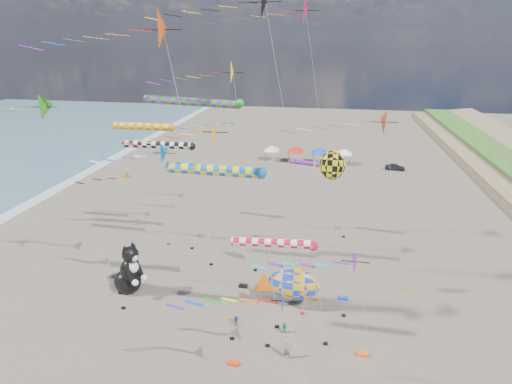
{
  "coord_description": "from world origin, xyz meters",
  "views": [
    {
      "loc": [
        5.36,
        -20.77,
        24.35
      ],
      "look_at": [
        -0.61,
        12.0,
        11.47
      ],
      "focal_mm": 28.0,
      "sensor_mm": 36.0,
      "label": 1
    }
  ],
  "objects_px": {
    "child_blue": "(236,320)",
    "parked_car": "(395,167)",
    "person_adult": "(287,350)",
    "child_green": "(285,328)",
    "fish_inflatable": "(293,284)",
    "cat_inflatable": "(128,267)"
  },
  "relations": [
    {
      "from": "fish_inflatable",
      "to": "parked_car",
      "type": "height_order",
      "value": "fish_inflatable"
    },
    {
      "from": "person_adult",
      "to": "parked_car",
      "type": "relative_size",
      "value": 0.46
    },
    {
      "from": "cat_inflatable",
      "to": "child_blue",
      "type": "height_order",
      "value": "cat_inflatable"
    },
    {
      "from": "cat_inflatable",
      "to": "child_green",
      "type": "distance_m",
      "value": 16.78
    },
    {
      "from": "person_adult",
      "to": "child_blue",
      "type": "distance_m",
      "value": 5.94
    },
    {
      "from": "cat_inflatable",
      "to": "child_green",
      "type": "relative_size",
      "value": 5.21
    },
    {
      "from": "child_blue",
      "to": "parked_car",
      "type": "distance_m",
      "value": 54.18
    },
    {
      "from": "child_blue",
      "to": "parked_car",
      "type": "height_order",
      "value": "parked_car"
    },
    {
      "from": "child_green",
      "to": "parked_car",
      "type": "distance_m",
      "value": 52.96
    },
    {
      "from": "fish_inflatable",
      "to": "parked_car",
      "type": "relative_size",
      "value": 1.79
    },
    {
      "from": "fish_inflatable",
      "to": "child_blue",
      "type": "relative_size",
      "value": 6.74
    },
    {
      "from": "person_adult",
      "to": "child_green",
      "type": "height_order",
      "value": "person_adult"
    },
    {
      "from": "child_green",
      "to": "fish_inflatable",
      "type": "bearing_deg",
      "value": 80.16
    },
    {
      "from": "child_blue",
      "to": "fish_inflatable",
      "type": "bearing_deg",
      "value": 3.08
    },
    {
      "from": "person_adult",
      "to": "cat_inflatable",
      "type": "bearing_deg",
      "value": 144.04
    },
    {
      "from": "fish_inflatable",
      "to": "cat_inflatable",
      "type": "bearing_deg",
      "value": -178.37
    },
    {
      "from": "cat_inflatable",
      "to": "parked_car",
      "type": "bearing_deg",
      "value": 79.99
    },
    {
      "from": "fish_inflatable",
      "to": "child_green",
      "type": "bearing_deg",
      "value": -94.49
    },
    {
      "from": "child_green",
      "to": "parked_car",
      "type": "relative_size",
      "value": 0.3
    },
    {
      "from": "fish_inflatable",
      "to": "parked_car",
      "type": "bearing_deg",
      "value": 71.21
    },
    {
      "from": "person_adult",
      "to": "parked_car",
      "type": "bearing_deg",
      "value": 58.43
    },
    {
      "from": "cat_inflatable",
      "to": "child_green",
      "type": "xyz_separation_m",
      "value": [
        16.25,
        -3.46,
        -2.35
      ]
    }
  ]
}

